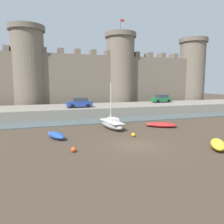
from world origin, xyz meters
TOP-DOWN VIEW (x-y plane):
  - ground_plane at (0.00, 0.00)m, footprint 160.00×160.00m
  - water_channel at (0.00, 13.30)m, footprint 80.00×4.50m
  - quay_road at (0.00, 20.55)m, footprint 70.77×10.00m
  - castle at (-0.00, 29.91)m, footprint 65.76×6.98m
  - sailboat_foreground_left at (0.30, 7.74)m, footprint 2.07×5.44m
  - rowboat_midflat_right at (6.13, -3.12)m, footprint 2.80×3.16m
  - rowboat_near_channel_left at (6.49, 6.54)m, footprint 4.07×3.40m
  - rowboat_midflat_left at (-6.57, 4.74)m, footprint 2.10×3.12m
  - mooring_buoy_near_shore at (-5.60, -0.16)m, footprint 0.43×0.43m
  - mooring_buoy_off_centre at (1.07, 2.98)m, footprint 0.43×0.43m
  - car_quay_east at (16.17, 22.49)m, footprint 4.14×1.96m
  - car_quay_west at (-1.75, 18.33)m, footprint 4.14×1.96m

SIDE VIEW (x-z plane):
  - ground_plane at x=0.00m, z-range 0.00..0.00m
  - water_channel at x=0.00m, z-range 0.00..0.10m
  - mooring_buoy_near_shore at x=-5.60m, z-range 0.00..0.43m
  - mooring_buoy_off_centre at x=1.07m, z-range 0.00..0.43m
  - rowboat_near_channel_left at x=6.49m, z-range 0.02..0.62m
  - rowboat_midflat_left at x=-6.57m, z-range 0.02..0.70m
  - rowboat_midflat_right at x=6.13m, z-range 0.02..0.78m
  - sailboat_foreground_left at x=0.30m, z-range -2.27..3.36m
  - quay_road at x=0.00m, z-range 0.00..1.57m
  - car_quay_east at x=16.17m, z-range 1.54..3.16m
  - car_quay_west at x=-1.75m, z-range 1.54..3.16m
  - castle at x=0.00m, z-range -2.46..17.17m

